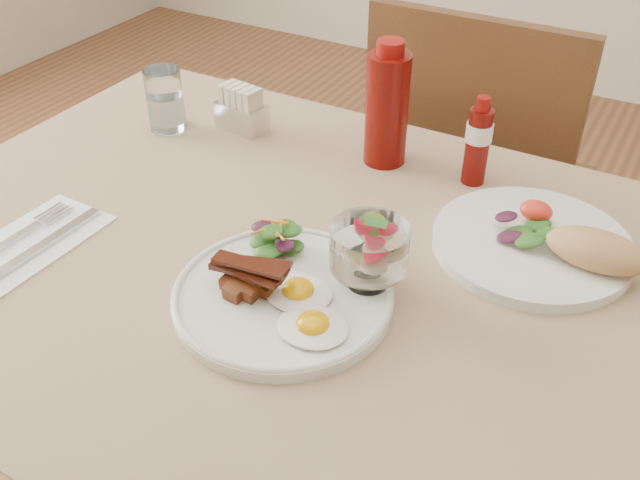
% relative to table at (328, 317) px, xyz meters
% --- Properties ---
extents(table, '(1.33, 0.88, 0.75)m').
position_rel_table_xyz_m(table, '(0.00, 0.00, 0.00)').
color(table, '#54361A').
rests_on(table, ground).
extents(chair_far, '(0.42, 0.42, 0.93)m').
position_rel_table_xyz_m(chair_far, '(0.00, 0.66, -0.14)').
color(chair_far, '#54361A').
rests_on(chair_far, ground).
extents(main_plate, '(0.28, 0.28, 0.02)m').
position_rel_table_xyz_m(main_plate, '(-0.02, -0.09, 0.10)').
color(main_plate, white).
rests_on(main_plate, table).
extents(fried_eggs, '(0.14, 0.13, 0.02)m').
position_rel_table_xyz_m(fried_eggs, '(0.03, -0.11, 0.11)').
color(fried_eggs, white).
rests_on(fried_eggs, main_plate).
extents(bacon_potato_pile, '(0.11, 0.06, 0.05)m').
position_rel_table_xyz_m(bacon_potato_pile, '(-0.05, -0.11, 0.13)').
color(bacon_potato_pile, brown).
rests_on(bacon_potato_pile, main_plate).
extents(side_salad, '(0.08, 0.08, 0.04)m').
position_rel_table_xyz_m(side_salad, '(-0.07, -0.02, 0.12)').
color(side_salad, '#1D4713').
rests_on(side_salad, main_plate).
extents(fruit_cup, '(0.10, 0.10, 0.10)m').
position_rel_table_xyz_m(fruit_cup, '(0.07, -0.02, 0.16)').
color(fruit_cup, white).
rests_on(fruit_cup, main_plate).
extents(second_plate, '(0.30, 0.27, 0.07)m').
position_rel_table_xyz_m(second_plate, '(0.25, 0.17, 0.11)').
color(second_plate, white).
rests_on(second_plate, table).
extents(ketchup_bottle, '(0.09, 0.09, 0.21)m').
position_rel_table_xyz_m(ketchup_bottle, '(-0.06, 0.30, 0.19)').
color(ketchup_bottle, '#5A0805').
rests_on(ketchup_bottle, table).
extents(hot_sauce_bottle, '(0.05, 0.05, 0.15)m').
position_rel_table_xyz_m(hot_sauce_bottle, '(0.09, 0.31, 0.16)').
color(hot_sauce_bottle, '#5A0805').
rests_on(hot_sauce_bottle, table).
extents(sugar_caddy, '(0.10, 0.06, 0.08)m').
position_rel_table_xyz_m(sugar_caddy, '(-0.33, 0.28, 0.12)').
color(sugar_caddy, silver).
rests_on(sugar_caddy, table).
extents(water_glass, '(0.06, 0.06, 0.11)m').
position_rel_table_xyz_m(water_glass, '(-0.45, 0.21, 0.14)').
color(water_glass, white).
rests_on(water_glass, table).
extents(napkin_cutlery, '(0.13, 0.23, 0.01)m').
position_rel_table_xyz_m(napkin_cutlery, '(-0.39, -0.16, 0.09)').
color(napkin_cutlery, white).
rests_on(napkin_cutlery, table).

